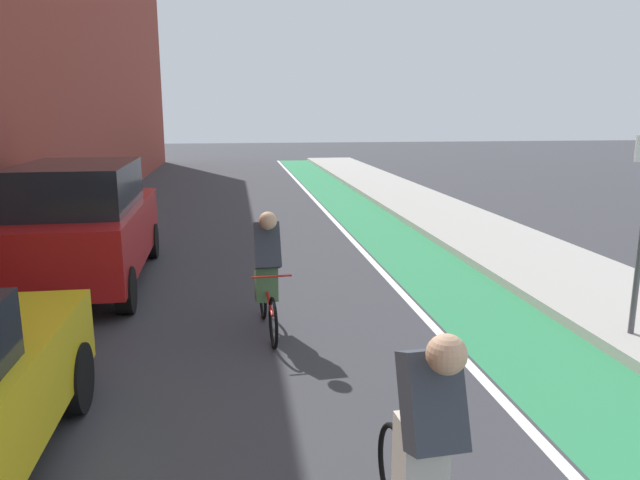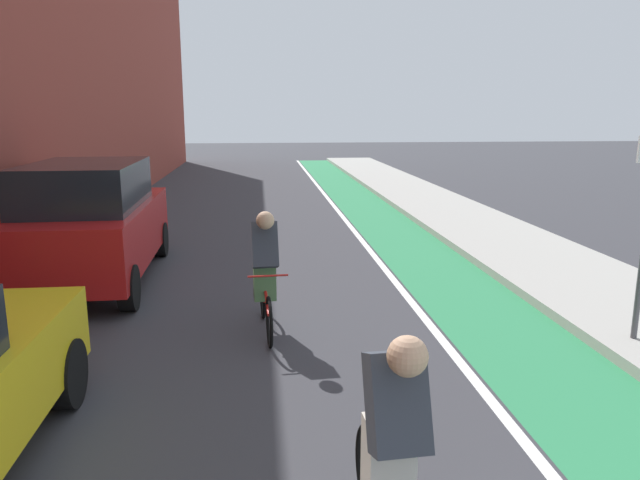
% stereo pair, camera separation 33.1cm
% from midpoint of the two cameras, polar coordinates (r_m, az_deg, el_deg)
% --- Properties ---
extents(ground_plane, '(80.59, 80.59, 0.00)m').
position_cam_midpoint_polar(ground_plane, '(14.24, -4.84, 1.00)').
color(ground_plane, '#38383D').
extents(bike_lane_paint, '(1.60, 36.63, 0.00)m').
position_cam_midpoint_polar(bike_lane_paint, '(16.53, 5.65, 2.55)').
color(bike_lane_paint, '#2D8451').
rests_on(bike_lane_paint, ground).
extents(lane_divider_stripe, '(0.12, 36.63, 0.00)m').
position_cam_midpoint_polar(lane_divider_stripe, '(16.38, 2.56, 2.51)').
color(lane_divider_stripe, white).
rests_on(lane_divider_stripe, ground).
extents(sidewalk_right, '(2.51, 36.63, 0.14)m').
position_cam_midpoint_polar(sidewalk_right, '(17.05, 12.44, 2.85)').
color(sidewalk_right, '#A8A59E').
rests_on(sidewalk_right, ground).
extents(building_facade_left, '(4.15, 36.63, 10.01)m').
position_cam_midpoint_polar(building_facade_left, '(16.99, -25.84, 18.64)').
color(building_facade_left, brown).
rests_on(building_facade_left, ground).
extents(parked_suv_red, '(1.98, 4.41, 1.98)m').
position_cam_midpoint_polar(parked_suv_red, '(10.28, -20.26, 1.68)').
color(parked_suv_red, red).
rests_on(parked_suv_red, ground).
extents(cyclist_lead, '(0.48, 1.74, 1.63)m').
position_cam_midpoint_polar(cyclist_lead, '(3.67, 9.75, -19.31)').
color(cyclist_lead, black).
rests_on(cyclist_lead, ground).
extents(cyclist_mid, '(0.48, 1.67, 1.59)m').
position_cam_midpoint_polar(cyclist_mid, '(7.49, -4.06, -2.64)').
color(cyclist_mid, black).
rests_on(cyclist_mid, ground).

